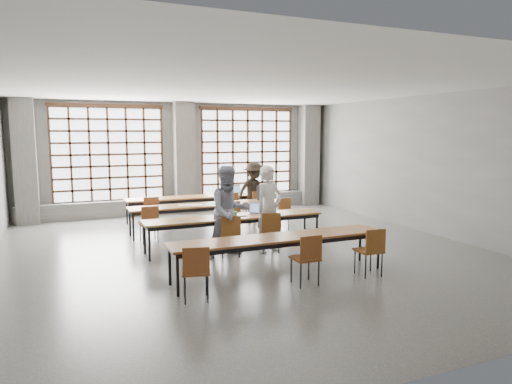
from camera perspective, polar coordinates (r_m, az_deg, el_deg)
floor at (r=9.95m, az=-1.50°, el=-7.46°), size 11.00×11.00×0.00m
ceiling at (r=9.66m, az=-1.58°, el=13.04°), size 11.00×11.00×0.00m
wall_back at (r=14.89m, az=-9.27°, el=4.25°), size 10.00×0.00×10.00m
wall_front at (r=4.98m, az=22.14°, el=-2.48°), size 10.00×0.00×10.00m
wall_right at (r=12.37m, az=20.63°, el=3.23°), size 0.00×11.00×11.00m
column_left at (r=14.24m, az=-26.91°, el=3.39°), size 0.60×0.55×3.50m
column_mid at (r=14.62m, az=-9.01°, el=4.20°), size 0.60×0.55×3.50m
column_right at (r=16.29m, az=6.59°, el=4.56°), size 0.60×0.55×3.50m
window_left at (r=14.45m, az=-17.94°, el=4.48°), size 3.32×0.12×3.00m
window_right at (r=15.49m, az=-1.07°, el=5.02°), size 3.32×0.12×3.00m
sill_ledge at (r=14.86m, az=-8.97°, el=-1.57°), size 9.80×0.35×0.50m
desk_row_a at (r=13.29m, az=-7.49°, el=-0.80°), size 4.00×0.70×0.73m
desk_row_b at (r=11.81m, az=-6.07°, el=-1.81°), size 4.00×0.70×0.73m
desk_row_c at (r=10.08m, az=-2.68°, el=-3.39°), size 4.00×0.70×0.73m
desk_row_d at (r=8.15m, az=3.05°, el=-6.01°), size 4.00×0.70×0.73m
chair_back_left at (r=12.41m, az=-12.98°, el=-2.12°), size 0.45×0.45×0.88m
chair_back_mid at (r=12.96m, az=-3.28°, el=-1.53°), size 0.47×0.48×0.88m
chair_back_right at (r=13.25m, az=-0.00°, el=-1.32°), size 0.49×0.50×0.88m
chair_mid_left at (r=10.88m, az=-13.19°, el=-3.46°), size 0.43×0.43×0.88m
chair_mid_centre at (r=11.37m, az=-3.16°, el=-2.80°), size 0.48×0.48×0.88m
chair_mid_right at (r=11.91m, az=3.22°, el=-2.33°), size 0.49×0.50×0.88m
chair_front_left at (r=9.42m, az=-3.20°, el=-4.96°), size 0.51×0.52×0.88m
chair_front_right at (r=9.75m, az=1.81°, el=-4.52°), size 0.51×0.52×0.88m
chair_near_left at (r=7.03m, az=-7.53°, el=-9.35°), size 0.50×0.50×0.88m
chair_near_mid at (r=7.73m, az=6.44°, el=-7.77°), size 0.42×0.43×0.88m
chair_near_right at (r=8.42m, az=14.22°, el=-6.68°), size 0.43×0.44×0.88m
student_male at (r=9.80m, az=1.62°, el=-2.13°), size 0.78×0.64×1.86m
student_female at (r=9.47m, az=-3.36°, el=-2.41°), size 0.97×0.78×1.88m
student_back at (r=13.31m, az=-0.28°, el=0.08°), size 1.18×0.78×1.70m
laptop_front at (r=10.36m, az=0.11°, el=-2.37°), size 0.46×0.43×0.26m
laptop_back at (r=13.78m, az=-2.29°, el=0.08°), size 0.45×0.42×0.26m
mouse at (r=10.40m, az=2.27°, el=-2.57°), size 0.11×0.08×0.04m
green_box at (r=10.12m, az=-3.11°, el=-2.72°), size 0.27×0.16×0.09m
phone at (r=10.04m, az=-1.52°, el=-3.01°), size 0.13×0.06×0.01m
paper_sheet_a at (r=11.70m, az=-8.96°, el=-1.63°), size 0.33×0.25×0.00m
paper_sheet_b at (r=11.67m, az=-7.41°, el=-1.62°), size 0.31×0.23×0.00m
paper_sheet_c at (r=11.83m, az=-5.61°, el=-1.47°), size 0.36×0.32×0.00m
backpack at (r=12.37m, az=0.96°, el=-0.11°), size 0.33×0.21×0.40m
plastic_bag at (r=13.58m, az=-3.90°, el=0.31°), size 0.28×0.23×0.29m
red_pouch at (r=7.11m, az=-7.56°, el=-9.45°), size 0.21×0.11×0.06m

